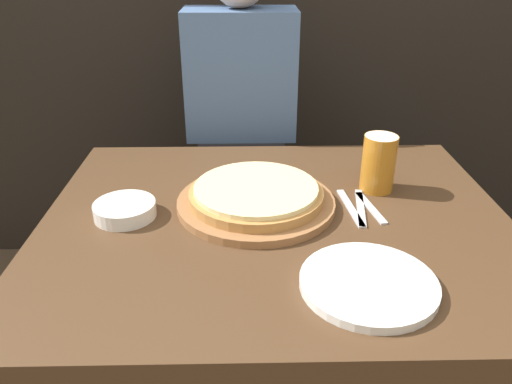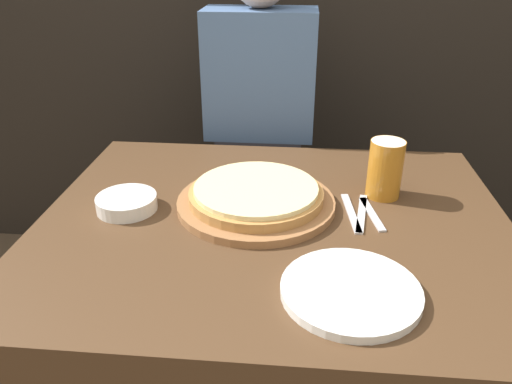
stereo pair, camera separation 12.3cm
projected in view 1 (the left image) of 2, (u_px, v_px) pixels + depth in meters
name	position (u px, v px, depth m)	size (l,w,h in m)	color
dining_table	(274.00, 335.00, 1.36)	(1.12, 0.92, 0.74)	#4C331E
pizza_on_board	(256.00, 197.00, 1.23)	(0.39, 0.39, 0.06)	#99663D
beer_glass	(379.00, 161.00, 1.29)	(0.09, 0.09, 0.15)	#B7701E
dinner_plate	(368.00, 284.00, 0.95)	(0.26, 0.26, 0.02)	white
side_bowl	(125.00, 210.00, 1.19)	(0.15, 0.15, 0.04)	white
fork	(350.00, 208.00, 1.23)	(0.04, 0.19, 0.00)	silver
dinner_knife	(361.00, 208.00, 1.23)	(0.05, 0.19, 0.00)	silver
spoon	(371.00, 208.00, 1.23)	(0.05, 0.16, 0.00)	silver
diner_person	(242.00, 153.00, 1.81)	(0.37, 0.20, 1.32)	#33333D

